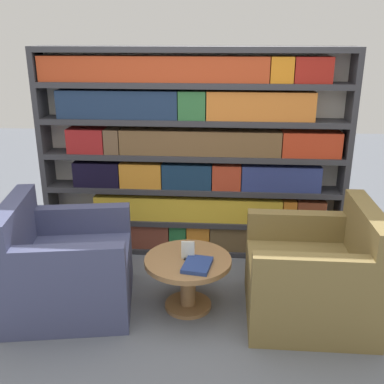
% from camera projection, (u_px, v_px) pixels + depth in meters
% --- Properties ---
extents(ground_plane, '(14.00, 14.00, 0.00)m').
position_uv_depth(ground_plane, '(179.00, 332.00, 3.22)').
color(ground_plane, slate).
extents(bookshelf, '(2.80, 0.30, 1.92)m').
position_uv_depth(bookshelf, '(192.00, 155.00, 4.14)').
color(bookshelf, silver).
rests_on(bookshelf, ground_plane).
extents(armchair_left, '(1.02, 1.00, 0.87)m').
position_uv_depth(armchair_left, '(66.00, 270.00, 3.45)').
color(armchair_left, '#42476B').
rests_on(armchair_left, ground_plane).
extents(armchair_right, '(0.90, 0.87, 0.87)m').
position_uv_depth(armchair_right, '(314.00, 279.00, 3.32)').
color(armchair_right, olive).
rests_on(armchair_right, ground_plane).
extents(coffee_table, '(0.66, 0.66, 0.42)m').
position_uv_depth(coffee_table, '(188.00, 272.00, 3.42)').
color(coffee_table, olive).
rests_on(coffee_table, ground_plane).
extents(table_sign, '(0.10, 0.06, 0.14)m').
position_uv_depth(table_sign, '(188.00, 251.00, 3.36)').
color(table_sign, black).
rests_on(table_sign, coffee_table).
extents(stray_book, '(0.23, 0.28, 0.03)m').
position_uv_depth(stray_book, '(197.00, 265.00, 3.26)').
color(stray_book, navy).
rests_on(stray_book, coffee_table).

